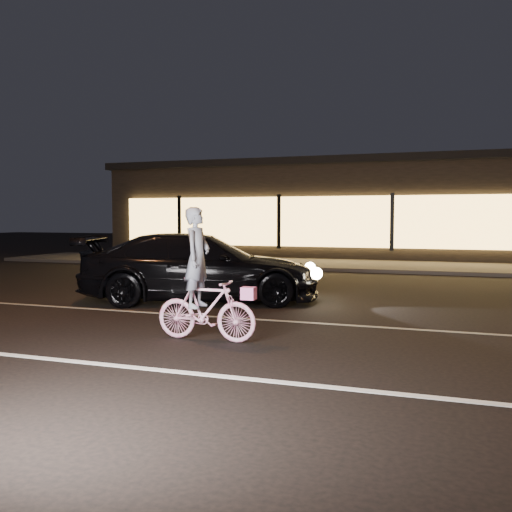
% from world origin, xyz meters
% --- Properties ---
extents(ground, '(90.00, 90.00, 0.00)m').
position_xyz_m(ground, '(0.00, 0.00, 0.00)').
color(ground, black).
rests_on(ground, ground).
extents(lane_stripe_near, '(60.00, 0.12, 0.01)m').
position_xyz_m(lane_stripe_near, '(0.00, -1.50, 0.00)').
color(lane_stripe_near, silver).
rests_on(lane_stripe_near, ground).
extents(lane_stripe_far, '(60.00, 0.10, 0.01)m').
position_xyz_m(lane_stripe_far, '(0.00, 2.00, 0.00)').
color(lane_stripe_far, gray).
rests_on(lane_stripe_far, ground).
extents(sidewalk, '(30.00, 4.00, 0.12)m').
position_xyz_m(sidewalk, '(0.00, 13.00, 0.06)').
color(sidewalk, '#383533').
rests_on(sidewalk, ground).
extents(storefront, '(25.40, 8.42, 4.20)m').
position_xyz_m(storefront, '(0.00, 18.97, 2.15)').
color(storefront, black).
rests_on(storefront, ground).
extents(cyclist, '(1.55, 0.53, 1.95)m').
position_xyz_m(cyclist, '(-1.14, 0.15, 0.69)').
color(cyclist, '#D73780').
rests_on(cyclist, ground).
extents(sedan, '(5.39, 3.59, 1.45)m').
position_xyz_m(sedan, '(-2.80, 3.61, 0.73)').
color(sedan, black).
rests_on(sedan, ground).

